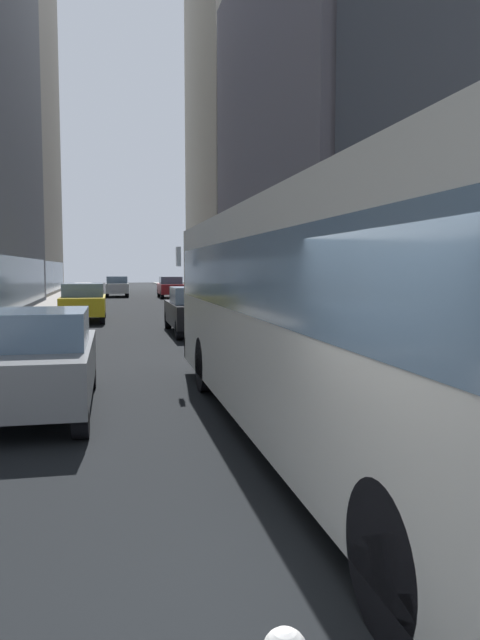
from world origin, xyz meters
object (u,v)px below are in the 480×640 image
car_white_van (117,286)px  car_silver_sedan (205,298)px  car_black_suv (195,310)px  car_yellow_taxi (84,302)px  transit_bus (334,306)px  car_grey_wagon (35,360)px  car_red_coupe (170,287)px

car_white_van → car_silver_sedan: bearing=-78.9°
car_black_suv → car_yellow_taxi: (-4.00, 5.96, -0.00)m
transit_bus → car_grey_wagon: 4.81m
transit_bus → car_white_van: transit_bus is taller
car_silver_sedan → car_white_van: bearing=101.1°
car_black_suv → car_red_coupe: same height
car_red_coupe → car_silver_sedan: 17.64m
transit_bus → car_yellow_taxi: bearing=101.6°
car_red_coupe → car_yellow_taxi: bearing=-105.6°
car_silver_sedan → car_white_van: 20.85m
car_black_suv → car_white_van: size_ratio=1.08×
car_black_suv → car_silver_sedan: same height
car_grey_wagon → car_yellow_taxi: 16.94m
car_black_suv → car_silver_sedan: 8.46m
transit_bus → car_red_coupe: size_ratio=2.72×
car_silver_sedan → car_yellow_taxi: size_ratio=1.02×
transit_bus → car_white_van: bearing=93.3°
transit_bus → car_black_suv: size_ratio=2.49×
car_red_coupe → car_black_suv: bearing=-93.5°
transit_bus → car_red_coupe: transit_bus is taller
car_red_coupe → car_white_van: 4.89m
transit_bus → car_silver_sedan: 21.86m
car_black_suv → car_white_van: 28.87m
transit_bus → car_black_suv: (0.00, 13.47, -0.95)m
car_silver_sedan → car_yellow_taxi: 6.07m
car_black_suv → car_grey_wagon: same height
car_yellow_taxi → car_grey_wagon: bearing=-90.0°
car_grey_wagon → car_white_van: same height
car_yellow_taxi → transit_bus: bearing=-78.4°
car_black_suv → car_grey_wagon: bearing=-110.0°
car_yellow_taxi → car_white_van: same height
transit_bus → car_yellow_taxi: 19.86m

